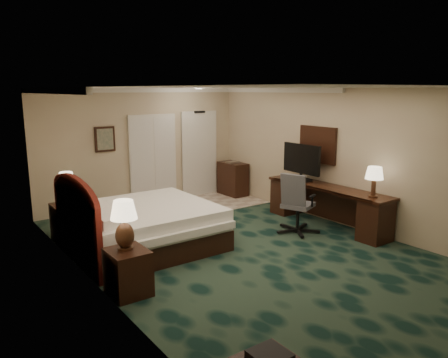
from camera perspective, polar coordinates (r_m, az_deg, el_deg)
floor at (r=7.54m, az=2.27°, el=-9.12°), size 5.00×7.50×0.00m
ceiling at (r=7.05m, az=2.45°, el=11.87°), size 5.00×7.50×0.00m
wall_back at (r=10.34m, az=-10.63°, el=4.11°), size 5.00×0.00×2.70m
wall_left at (r=5.99m, az=-16.80°, el=-1.61°), size 0.00×7.50×2.70m
wall_right at (r=8.92m, az=15.10°, el=2.72°), size 0.00×7.50×2.70m
crown_molding at (r=7.05m, az=2.45°, el=11.47°), size 5.00×7.50×0.10m
tile_patch at (r=10.29m, az=-3.77°, el=-3.39°), size 3.20×1.70×0.01m
headboard at (r=7.09m, az=-18.73°, el=-5.13°), size 0.12×2.00×1.40m
entry_door at (r=11.10m, az=-3.26°, el=3.23°), size 1.02×0.06×2.18m
closet_doors at (r=10.46m, az=-9.24°, el=2.58°), size 1.20×0.06×2.10m
wall_art at (r=9.93m, az=-15.30°, el=5.04°), size 0.45×0.06×0.55m
wall_mirror at (r=9.25m, az=12.13°, el=4.42°), size 0.05×0.95×0.75m
bed at (r=7.64m, az=-10.29°, el=-6.16°), size 2.26×2.09×0.72m
nightstand_near at (r=6.02m, az=-12.42°, el=-11.78°), size 0.49×0.56×0.61m
nightstand_far at (r=8.35m, az=-19.56°, el=-5.34°), size 0.53×0.60×0.66m
lamp_near at (r=5.84m, az=-12.89°, el=-5.87°), size 0.36×0.36×0.66m
lamp_far at (r=8.19m, az=-19.84°, el=-1.16°), size 0.36×0.36×0.59m
bed_bench at (r=8.23m, az=-2.48°, el=-5.59°), size 0.73×1.44×0.47m
desk at (r=8.90m, az=13.23°, el=-3.45°), size 0.60×2.77×0.80m
tv at (r=9.17m, az=10.08°, el=2.13°), size 0.09×0.99×0.77m
desk_lamp at (r=8.10m, az=18.99°, el=-0.34°), size 0.32×0.32×0.55m
desk_chair at (r=8.33m, az=9.66°, el=-3.02°), size 0.87×0.85×1.17m
minibar at (r=11.17m, az=1.15°, el=0.02°), size 0.44×0.80×0.84m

